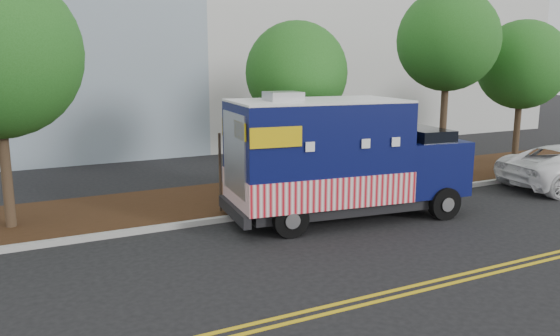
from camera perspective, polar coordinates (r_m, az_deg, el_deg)
ground at (r=14.64m, az=1.56°, el=-6.27°), size 120.00×120.00×0.00m
curb at (r=15.81m, az=-0.88°, el=-4.67°), size 120.00×0.18×0.15m
mulch_strip at (r=17.65m, az=-3.91°, el=-3.02°), size 120.00×4.00×0.15m
centerline_near at (r=11.18m, az=12.83°, el=-12.14°), size 120.00×0.10×0.01m
centerline_far at (r=11.01m, az=13.69°, el=-12.56°), size 120.00×0.10×0.01m
tree_b at (r=18.08m, az=1.72°, el=9.88°), size 3.35×3.35×5.68m
tree_c at (r=21.29m, az=17.14°, el=12.61°), size 3.71×3.71×6.99m
tree_d at (r=24.48m, az=23.98°, el=9.80°), size 3.58×3.58×6.03m
sign_post at (r=15.54m, az=-6.27°, el=-0.74°), size 0.06×0.06×2.40m
food_truck at (r=15.21m, az=5.93°, el=0.64°), size 7.06×3.33×3.59m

